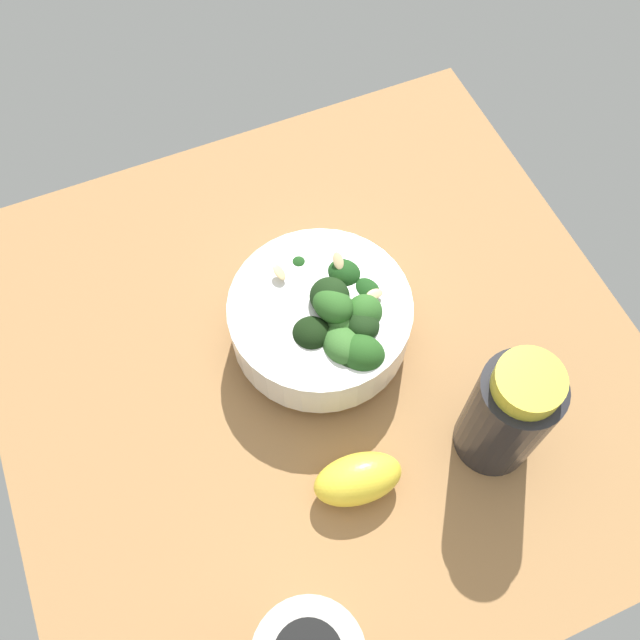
{
  "coord_description": "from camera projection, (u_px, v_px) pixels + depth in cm",
  "views": [
    {
      "loc": [
        11.52,
        27.39,
        64.76
      ],
      "look_at": [
        -1.0,
        -2.34,
        4.0
      ],
      "focal_mm": 39.21,
      "sensor_mm": 36.0,
      "label": 1
    }
  ],
  "objects": [
    {
      "name": "bowl_of_broccoli",
      "position": [
        325.0,
        319.0,
        0.68
      ],
      "size": [
        17.8,
        17.83,
        10.49
      ],
      "color": "white",
      "rests_on": "ground_plane"
    },
    {
      "name": "ground_plane",
      "position": [
        320.0,
        367.0,
        0.73
      ],
      "size": [
        63.91,
        63.91,
        3.16
      ],
      "primitive_type": "cube",
      "color": "#996D42"
    },
    {
      "name": "lemon_wedge",
      "position": [
        358.0,
        479.0,
        0.63
      ],
      "size": [
        8.72,
        5.58,
        4.72
      ],
      "primitive_type": "ellipsoid",
      "rotation": [
        0.0,
        0.0,
        3.01
      ],
      "color": "yellow",
      "rests_on": "ground_plane"
    },
    {
      "name": "bottle_tall",
      "position": [
        508.0,
        414.0,
        0.61
      ],
      "size": [
        7.2,
        7.2,
        15.01
      ],
      "color": "black",
      "rests_on": "ground_plane"
    }
  ]
}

